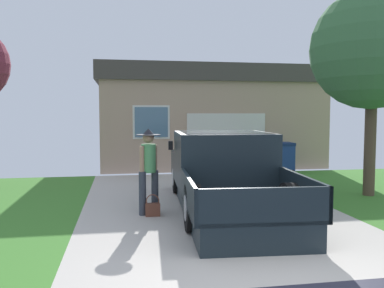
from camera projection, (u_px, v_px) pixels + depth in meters
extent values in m
cube|color=#BEB5A9|center=(203.00, 204.00, 9.15)|extent=(5.20, 9.00, 0.06)
cube|color=black|center=(227.00, 200.00, 8.45)|extent=(2.18, 5.67, 0.42)
cube|color=black|center=(222.00, 159.00, 8.87)|extent=(2.11, 2.23, 1.17)
cube|color=#1E2833|center=(223.00, 143.00, 8.85)|extent=(1.86, 2.05, 0.49)
cube|color=black|center=(211.00, 163.00, 10.55)|extent=(2.05, 1.37, 0.61)
cube|color=black|center=(246.00, 207.00, 6.77)|extent=(2.11, 2.34, 0.06)
cube|color=black|center=(188.00, 194.00, 6.65)|extent=(0.21, 2.22, 0.55)
cube|color=black|center=(302.00, 191.00, 6.85)|extent=(0.21, 2.22, 0.55)
cube|color=black|center=(264.00, 207.00, 5.68)|extent=(1.97, 0.19, 0.55)
cube|color=black|center=(171.00, 145.00, 9.47)|extent=(0.11, 0.19, 0.20)
cylinder|color=black|center=(178.00, 177.00, 10.30)|extent=(0.31, 0.82, 0.80)
cylinder|color=#9E9EA3|center=(178.00, 177.00, 10.30)|extent=(0.31, 0.46, 0.44)
cylinder|color=black|center=(245.00, 176.00, 10.48)|extent=(0.31, 0.82, 0.80)
cylinder|color=#9E9EA3|center=(245.00, 176.00, 10.48)|extent=(0.31, 0.46, 0.44)
cylinder|color=black|center=(193.00, 208.00, 6.90)|extent=(0.31, 0.82, 0.80)
cylinder|color=#9E9EA3|center=(193.00, 208.00, 6.90)|extent=(0.31, 0.46, 0.44)
cylinder|color=black|center=(291.00, 206.00, 7.08)|extent=(0.31, 0.82, 0.80)
cylinder|color=#9E9EA3|center=(291.00, 206.00, 7.08)|extent=(0.31, 0.46, 0.44)
cylinder|color=#333842|center=(143.00, 193.00, 8.01)|extent=(0.14, 0.14, 0.86)
cylinder|color=#333842|center=(155.00, 191.00, 8.25)|extent=(0.14, 0.14, 0.86)
cylinder|color=#4C9356|center=(149.00, 158.00, 8.08)|extent=(0.29, 0.29, 0.56)
cylinder|color=tan|center=(142.00, 163.00, 7.96)|extent=(0.09, 0.09, 0.66)
cylinder|color=tan|center=(155.00, 161.00, 8.22)|extent=(0.09, 0.09, 0.66)
sphere|color=tan|center=(148.00, 137.00, 8.05)|extent=(0.23, 0.23, 0.23)
cylinder|color=#232328|center=(148.00, 135.00, 8.05)|extent=(0.48, 0.48, 0.01)
cone|color=#232328|center=(148.00, 132.00, 8.05)|extent=(0.24, 0.24, 0.12)
cube|color=brown|center=(153.00, 210.00, 7.98)|extent=(0.28, 0.15, 0.25)
torus|color=brown|center=(153.00, 201.00, 7.96)|extent=(0.26, 0.02, 0.26)
cube|color=tan|center=(202.00, 124.00, 17.21)|extent=(8.13, 6.41, 3.12)
cube|color=#423D38|center=(202.00, 79.00, 17.08)|extent=(8.45, 6.66, 0.62)
cube|color=silver|center=(226.00, 143.00, 14.11)|extent=(2.76, 0.06, 2.01)
cube|color=slate|center=(151.00, 122.00, 13.62)|extent=(1.10, 0.05, 1.00)
cube|color=silver|center=(151.00, 122.00, 13.63)|extent=(1.23, 0.02, 1.12)
cylinder|color=brown|center=(370.00, 149.00, 9.94)|extent=(0.27, 0.27, 2.25)
sphere|color=#3B6B3D|center=(371.00, 49.00, 9.44)|extent=(2.78, 2.78, 2.78)
sphere|color=#3B6B3D|center=(379.00, 51.00, 9.95)|extent=(2.37, 2.37, 2.37)
cube|color=navy|center=(283.00, 158.00, 13.74)|extent=(0.58, 0.68, 0.84)
cube|color=navy|center=(283.00, 144.00, 13.71)|extent=(0.60, 0.71, 0.10)
cylinder|color=black|center=(280.00, 172.00, 13.47)|extent=(0.05, 0.18, 0.18)
cylinder|color=black|center=(292.00, 171.00, 13.54)|extent=(0.05, 0.18, 0.18)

